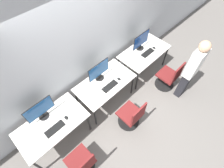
% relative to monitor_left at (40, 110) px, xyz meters
% --- Properties ---
extents(ground_plane, '(20.00, 20.00, 0.00)m').
position_rel_monitor_left_xyz_m(ground_plane, '(1.35, -0.59, -0.95)').
color(ground_plane, slate).
extents(wall_back, '(12.00, 0.05, 2.80)m').
position_rel_monitor_left_xyz_m(wall_back, '(1.35, 0.25, 0.45)').
color(wall_back, '#B7BCC1').
rests_on(wall_back, ground_plane).
extents(desk_left, '(1.28, 0.72, 0.71)m').
position_rel_monitor_left_xyz_m(desk_left, '(-0.00, -0.23, -0.31)').
color(desk_left, silver).
rests_on(desk_left, ground_plane).
extents(monitor_left, '(0.54, 0.19, 0.45)m').
position_rel_monitor_left_xyz_m(monitor_left, '(0.00, 0.00, 0.00)').
color(monitor_left, black).
rests_on(monitor_left, desk_left).
extents(keyboard_left, '(0.37, 0.14, 0.02)m').
position_rel_monitor_left_xyz_m(keyboard_left, '(0.00, -0.36, -0.23)').
color(keyboard_left, black).
rests_on(keyboard_left, desk_left).
extents(mouse_left, '(0.06, 0.09, 0.03)m').
position_rel_monitor_left_xyz_m(mouse_left, '(0.27, -0.33, -0.22)').
color(mouse_left, black).
rests_on(mouse_left, desk_left).
extents(office_chair_left, '(0.48, 0.48, 0.86)m').
position_rel_monitor_left_xyz_m(office_chair_left, '(-0.01, -1.06, -0.60)').
color(office_chair_left, black).
rests_on(office_chair_left, ground_plane).
extents(desk_center, '(1.28, 0.72, 0.71)m').
position_rel_monitor_left_xyz_m(desk_center, '(1.35, -0.23, -0.31)').
color(desk_center, silver).
rests_on(desk_center, ground_plane).
extents(monitor_center, '(0.54, 0.19, 0.45)m').
position_rel_monitor_left_xyz_m(monitor_center, '(1.35, -0.06, 0.00)').
color(monitor_center, black).
rests_on(monitor_center, desk_center).
extents(keyboard_center, '(0.37, 0.14, 0.02)m').
position_rel_monitor_left_xyz_m(keyboard_center, '(1.35, -0.39, -0.23)').
color(keyboard_center, black).
rests_on(keyboard_center, desk_center).
extents(mouse_center, '(0.06, 0.09, 0.03)m').
position_rel_monitor_left_xyz_m(mouse_center, '(1.63, -0.39, -0.22)').
color(mouse_center, black).
rests_on(mouse_center, desk_center).
extents(office_chair_center, '(0.48, 0.48, 0.86)m').
position_rel_monitor_left_xyz_m(office_chair_center, '(1.32, -1.07, -0.60)').
color(office_chair_center, black).
rests_on(office_chair_center, ground_plane).
extents(desk_right, '(1.28, 0.72, 0.71)m').
position_rel_monitor_left_xyz_m(desk_right, '(2.71, -0.23, -0.31)').
color(desk_right, silver).
rests_on(desk_right, ground_plane).
extents(monitor_right, '(0.54, 0.19, 0.45)m').
position_rel_monitor_left_xyz_m(monitor_right, '(2.71, -0.08, 0.00)').
color(monitor_right, black).
rests_on(monitor_right, desk_right).
extents(keyboard_right, '(0.37, 0.14, 0.02)m').
position_rel_monitor_left_xyz_m(keyboard_right, '(2.71, -0.33, -0.23)').
color(keyboard_right, black).
rests_on(keyboard_right, desk_right).
extents(mouse_right, '(0.06, 0.09, 0.03)m').
position_rel_monitor_left_xyz_m(mouse_right, '(2.96, -0.33, -0.22)').
color(mouse_right, black).
rests_on(mouse_right, desk_right).
extents(office_chair_right, '(0.48, 0.48, 0.86)m').
position_rel_monitor_left_xyz_m(office_chair_right, '(2.75, -1.03, -0.60)').
color(office_chair_right, black).
rests_on(office_chair_right, ground_plane).
extents(person_right, '(0.36, 0.22, 1.66)m').
position_rel_monitor_left_xyz_m(person_right, '(2.79, -1.40, -0.04)').
color(person_right, '#232328').
rests_on(person_right, ground_plane).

